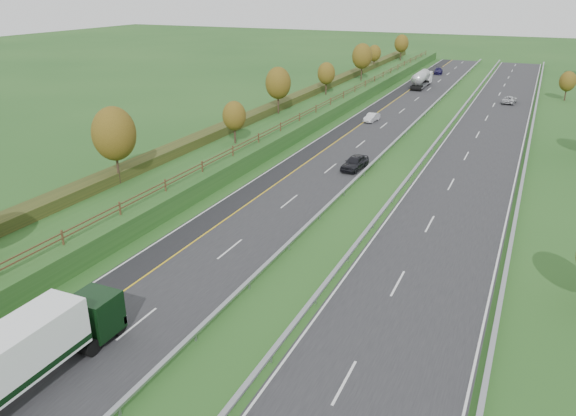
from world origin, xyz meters
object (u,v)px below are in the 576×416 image
object	(u,v)px
car_silver_mid	(372,117)
road_tanker	(422,78)
car_dark_near	(355,163)
car_oncoming	(509,100)
car_small_far	(438,71)

from	to	relation	value
car_silver_mid	road_tanker	bearing A→B (deg)	95.86
car_dark_near	car_silver_mid	world-z (taller)	car_dark_near
car_dark_near	car_oncoming	xyz separation A→B (m)	(13.67, 49.92, -0.16)
car_small_far	car_silver_mid	bearing A→B (deg)	-97.04
road_tanker	car_silver_mid	world-z (taller)	road_tanker
road_tanker	car_silver_mid	distance (m)	35.78
car_dark_near	car_oncoming	world-z (taller)	car_dark_near
road_tanker	car_small_far	size ratio (longest dim) A/B	2.30
road_tanker	car_oncoming	xyz separation A→B (m)	(18.45, -11.03, -1.16)
road_tanker	car_oncoming	distance (m)	21.53
car_silver_mid	car_small_far	world-z (taller)	car_small_far
car_dark_near	car_small_far	distance (m)	82.27
road_tanker	car_dark_near	size ratio (longest dim) A/B	2.32
car_silver_mid	car_oncoming	bearing A→B (deg)	59.19
car_silver_mid	car_oncoming	distance (m)	31.15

